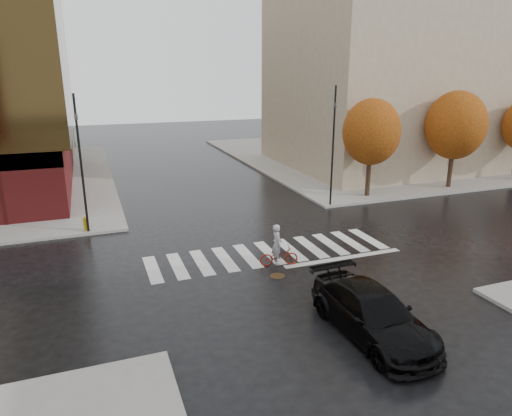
{
  "coord_description": "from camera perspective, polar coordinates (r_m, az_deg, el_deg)",
  "views": [
    {
      "loc": [
        -7.64,
        -18.22,
        8.33
      ],
      "look_at": [
        -0.33,
        1.45,
        2.0
      ],
      "focal_mm": 32.0,
      "sensor_mm": 36.0,
      "label": 1
    }
  ],
  "objects": [
    {
      "name": "ground",
      "position": [
        21.44,
        2.18,
        -6.09
      ],
      "size": [
        120.0,
        120.0,
        0.0
      ],
      "primitive_type": "plane",
      "color": "black",
      "rests_on": "ground"
    },
    {
      "name": "sidewalk_ne",
      "position": [
        49.26,
        15.63,
        6.52
      ],
      "size": [
        30.0,
        30.0,
        0.15
      ],
      "primitive_type": "cube",
      "color": "gray",
      "rests_on": "ground"
    },
    {
      "name": "crosswalk",
      "position": [
        21.86,
        1.68,
        -5.6
      ],
      "size": [
        12.0,
        3.0,
        0.01
      ],
      "primitive_type": "cube",
      "color": "silver",
      "rests_on": "ground"
    },
    {
      "name": "building_ne_tan",
      "position": [
        42.99,
        15.29,
        17.31
      ],
      "size": [
        16.0,
        16.0,
        18.0
      ],
      "primitive_type": "cube",
      "color": "gray",
      "rests_on": "sidewalk_ne"
    },
    {
      "name": "tree_ne_a",
      "position": [
        31.34,
        14.23,
        9.18
      ],
      "size": [
        3.8,
        3.8,
        6.5
      ],
      "color": "black",
      "rests_on": "sidewalk_ne"
    },
    {
      "name": "tree_ne_b",
      "position": [
        35.74,
        23.7,
        9.44
      ],
      "size": [
        4.2,
        4.2,
        6.89
      ],
      "color": "black",
      "rests_on": "sidewalk_ne"
    },
    {
      "name": "sedan",
      "position": [
        15.66,
        14.34,
        -12.66
      ],
      "size": [
        2.36,
        5.39,
        1.54
      ],
      "primitive_type": "imported",
      "rotation": [
        0.0,
        0.0,
        0.04
      ],
      "color": "black",
      "rests_on": "ground"
    },
    {
      "name": "cyclist",
      "position": [
        20.27,
        2.79,
        -5.47
      ],
      "size": [
        1.78,
        0.91,
        1.93
      ],
      "rotation": [
        0.0,
        0.0,
        1.38
      ],
      "color": "maroon",
      "rests_on": "ground"
    },
    {
      "name": "traffic_light_nw",
      "position": [
        24.87,
        -21.12,
        6.09
      ],
      "size": [
        0.19,
        0.16,
        7.13
      ],
      "rotation": [
        0.0,
        0.0,
        -1.68
      ],
      "color": "black",
      "rests_on": "sidewalk_nw"
    },
    {
      "name": "traffic_light_ne",
      "position": [
        28.6,
        9.64,
        8.54
      ],
      "size": [
        0.18,
        0.21,
        7.36
      ],
      "rotation": [
        0.0,
        0.0,
        3.34
      ],
      "color": "black",
      "rests_on": "sidewalk_ne"
    },
    {
      "name": "fire_hydrant",
      "position": [
        25.92,
        -20.54,
        -1.76
      ],
      "size": [
        0.27,
        0.27,
        0.75
      ],
      "color": "#BF8E0B",
      "rests_on": "sidewalk_nw"
    },
    {
      "name": "manhole",
      "position": [
        19.53,
        2.69,
        -8.47
      ],
      "size": [
        0.76,
        0.76,
        0.01
      ],
      "primitive_type": "cylinder",
      "rotation": [
        0.0,
        0.0,
        0.25
      ],
      "color": "#4C351B",
      "rests_on": "ground"
    }
  ]
}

